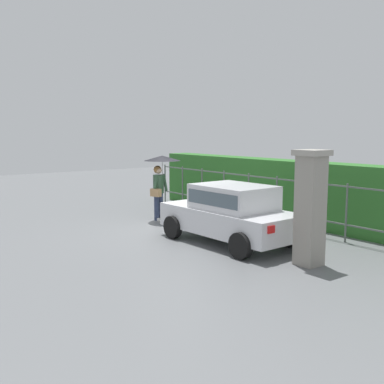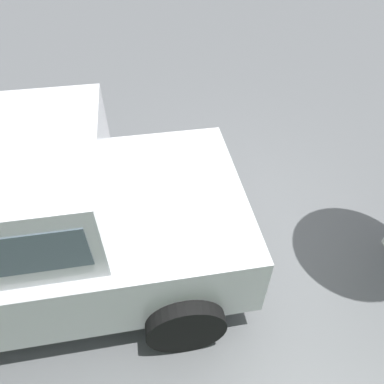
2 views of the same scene
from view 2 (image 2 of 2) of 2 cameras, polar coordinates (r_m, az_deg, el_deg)
ground_plane at (r=3.56m, az=7.55°, el=-8.31°), size 40.00×40.00×0.00m
car at (r=3.06m, az=-29.03°, el=-3.64°), size 3.78×1.95×1.48m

